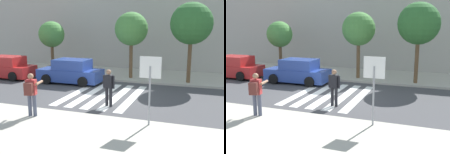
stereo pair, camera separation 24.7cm
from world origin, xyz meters
TOP-DOWN VIEW (x-y plane):
  - ground_plane at (0.00, 0.00)m, footprint 120.00×120.00m
  - sidewalk_near at (0.00, -6.20)m, footprint 60.00×6.00m
  - sidewalk_far at (0.00, 6.00)m, footprint 60.00×4.80m
  - building_facade_far at (0.00, 10.40)m, footprint 56.00×4.00m
  - crosswalk_stripe_0 at (-1.60, 0.20)m, footprint 0.44×5.20m
  - crosswalk_stripe_1 at (-0.80, 0.20)m, footprint 0.44×5.20m
  - crosswalk_stripe_2 at (0.00, 0.20)m, footprint 0.44×5.20m
  - crosswalk_stripe_3 at (0.80, 0.20)m, footprint 0.44×5.20m
  - crosswalk_stripe_4 at (1.60, 0.20)m, footprint 0.44×5.20m
  - stop_sign at (3.20, -3.60)m, footprint 0.76×0.08m
  - photographer_with_backpack at (-1.35, -4.21)m, footprint 0.69×0.92m
  - pedestrian_crossing at (0.92, -1.58)m, footprint 0.58×0.28m
  - parked_car_red at (-8.21, 2.30)m, footprint 4.10×1.92m
  - parked_car_blue at (-3.07, 2.30)m, footprint 4.10×1.92m
  - street_tree_west at (-6.21, 5.19)m, footprint 1.98×1.98m
  - street_tree_center at (0.30, 4.56)m, footprint 2.22×2.22m
  - street_tree_east at (4.13, 4.25)m, footprint 2.54×2.54m

SIDE VIEW (x-z plane):
  - ground_plane at x=0.00m, z-range 0.00..0.00m
  - crosswalk_stripe_0 at x=-1.60m, z-range 0.00..0.01m
  - crosswalk_stripe_1 at x=-0.80m, z-range 0.00..0.01m
  - crosswalk_stripe_2 at x=0.00m, z-range 0.00..0.01m
  - crosswalk_stripe_3 at x=0.80m, z-range 0.00..0.01m
  - crosswalk_stripe_4 at x=1.60m, z-range 0.00..0.01m
  - sidewalk_near at x=0.00m, z-range 0.00..0.14m
  - sidewalk_far at x=0.00m, z-range 0.00..0.14m
  - parked_car_red at x=-8.21m, z-range -0.05..1.50m
  - parked_car_blue at x=-3.07m, z-range -0.05..1.50m
  - pedestrian_crossing at x=0.92m, z-range 0.11..1.84m
  - photographer_with_backpack at x=-1.35m, z-range 0.31..2.03m
  - stop_sign at x=3.20m, z-range 0.71..3.20m
  - street_tree_west at x=-6.21m, z-range 1.04..4.89m
  - street_tree_center at x=0.30m, z-range 1.21..5.62m
  - building_facade_far at x=0.00m, z-range 0.00..6.92m
  - street_tree_east at x=4.13m, z-range 1.31..6.23m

